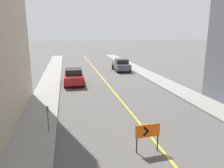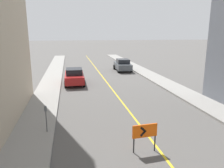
{
  "view_description": "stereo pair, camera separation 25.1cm",
  "coord_description": "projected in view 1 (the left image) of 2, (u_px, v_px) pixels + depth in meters",
  "views": [
    {
      "loc": [
        -3.93,
        6.86,
        5.03
      ],
      "look_at": [
        -0.42,
        23.48,
        1.0
      ],
      "focal_mm": 35.0,
      "sensor_mm": 36.0,
      "label": 1
    },
    {
      "loc": [
        -3.69,
        6.81,
        5.03
      ],
      "look_at": [
        -0.42,
        23.48,
        1.0
      ],
      "focal_mm": 35.0,
      "sensor_mm": 36.0,
      "label": 2
    }
  ],
  "objects": [
    {
      "name": "parking_meter_near_curb",
      "position": [
        48.0,
        114.0,
        10.76
      ],
      "size": [
        0.12,
        0.11,
        1.38
      ],
      "color": "#4C4C51",
      "rests_on": "sidewalk_left"
    },
    {
      "name": "parked_car_curb_mid",
      "position": [
        121.0,
        65.0,
        29.11
      ],
      "size": [
        2.04,
        4.39,
        1.59
      ],
      "rotation": [
        0.0,
        0.0,
        -0.06
      ],
      "color": "#474C51",
      "rests_on": "ground_plane"
    },
    {
      "name": "lane_stripe",
      "position": [
        108.0,
        84.0,
        21.73
      ],
      "size": [
        0.12,
        55.27,
        0.01
      ],
      "color": "gold",
      "rests_on": "ground_plane"
    },
    {
      "name": "sidewalk_left",
      "position": [
        49.0,
        86.0,
        20.57
      ],
      "size": [
        2.11,
        55.27,
        0.14
      ],
      "color": "gray",
      "rests_on": "ground_plane"
    },
    {
      "name": "parked_car_curb_near",
      "position": [
        74.0,
        76.0,
        21.52
      ],
      "size": [
        1.94,
        4.32,
        1.59
      ],
      "rotation": [
        0.0,
        0.0,
        -0.01
      ],
      "color": "maroon",
      "rests_on": "ground_plane"
    },
    {
      "name": "arrow_barricade_primary",
      "position": [
        148.0,
        132.0,
        9.24
      ],
      "size": [
        1.11,
        0.15,
        1.26
      ],
      "rotation": [
        0.0,
        0.0,
        0.08
      ],
      "color": "#EF560C",
      "rests_on": "ground_plane"
    },
    {
      "name": "sidewalk_right",
      "position": [
        161.0,
        81.0,
        22.85
      ],
      "size": [
        2.11,
        55.27,
        0.14
      ],
      "color": "gray",
      "rests_on": "ground_plane"
    }
  ]
}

